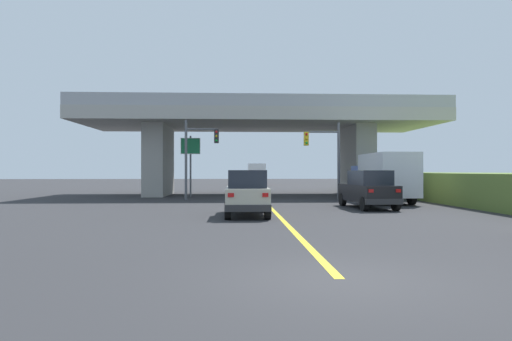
% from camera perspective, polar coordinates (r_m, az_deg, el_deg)
% --- Properties ---
extents(ground, '(160.00, 160.00, 0.00)m').
position_cam_1_polar(ground, '(37.41, 0.31, -3.13)').
color(ground, '#2B2B2D').
extents(overpass_bridge, '(28.38, 10.42, 7.56)m').
position_cam_1_polar(overpass_bridge, '(37.50, 0.31, 4.94)').
color(overpass_bridge, '#A8A59E').
rests_on(overpass_bridge, ground).
extents(lane_divider_stripe, '(0.20, 26.24, 0.01)m').
position_cam_1_polar(lane_divider_stripe, '(21.45, 2.51, -5.37)').
color(lane_divider_stripe, yellow).
rests_on(lane_divider_stripe, ground).
extents(suv_lead, '(1.89, 4.43, 2.02)m').
position_cam_1_polar(suv_lead, '(19.96, -1.17, -2.86)').
color(suv_lead, '#B7B29E').
rests_on(suv_lead, ground).
extents(suv_crossing, '(2.16, 4.83, 2.02)m').
position_cam_1_polar(suv_crossing, '(24.70, 14.01, -2.32)').
color(suv_crossing, black).
rests_on(suv_crossing, ground).
extents(box_truck, '(2.33, 7.12, 3.07)m').
position_cam_1_polar(box_truck, '(29.59, 15.87, -0.78)').
color(box_truck, navy).
rests_on(box_truck, ground).
extents(sedan_oncoming, '(1.94, 4.80, 2.02)m').
position_cam_1_polar(sedan_oncoming, '(41.68, -1.50, -1.42)').
color(sedan_oncoming, silver).
rests_on(sedan_oncoming, ground).
extents(traffic_signal_nearside, '(2.54, 0.36, 5.39)m').
position_cam_1_polar(traffic_signal_nearside, '(31.92, 8.96, 2.46)').
color(traffic_signal_nearside, '#56595E').
rests_on(traffic_signal_nearside, ground).
extents(traffic_signal_farside, '(2.35, 0.36, 5.52)m').
position_cam_1_polar(traffic_signal_farside, '(31.41, -7.49, 2.64)').
color(traffic_signal_farside, '#56595E').
rests_on(traffic_signal_farside, ground).
extents(highway_sign, '(1.50, 0.17, 4.70)m').
position_cam_1_polar(highway_sign, '(34.93, -8.29, 2.29)').
color(highway_sign, '#56595E').
rests_on(highway_sign, ground).
extents(semi_truck_distant, '(2.33, 6.79, 3.03)m').
position_cam_1_polar(semi_truck_distant, '(63.91, 0.03, -0.44)').
color(semi_truck_distant, red).
rests_on(semi_truck_distant, ground).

